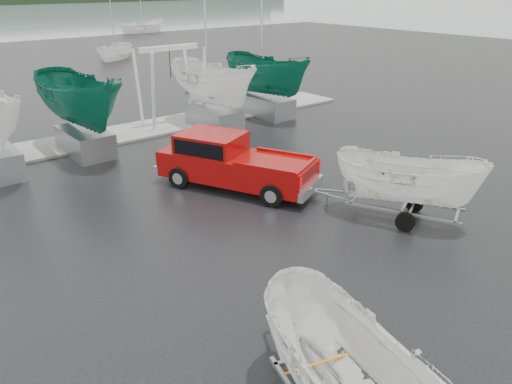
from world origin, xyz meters
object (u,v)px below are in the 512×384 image
Objects in this scene: pickup_truck at (229,160)px; trailer_hitched at (413,136)px; boat_hoist at (171,74)px; trailer_parked at (357,300)px.

trailer_hitched is at bearing -90.00° from pickup_truck.
trailer_hitched is 14.76m from boat_hoist.
pickup_truck is at bearing -107.61° from boat_hoist.
trailer_parked reaches higher than boat_hoist.
pickup_truck is at bearing 90.00° from trailer_hitched.
pickup_truck is 11.71m from trailer_parked.
pickup_truck is 1.51× the size of boat_hoist.
boat_hoist is at bearing 83.84° from trailer_parked.
trailer_parked is at bearing -175.09° from trailer_hitched.
boat_hoist is (7.99, 19.25, -0.15)m from trailer_parked.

